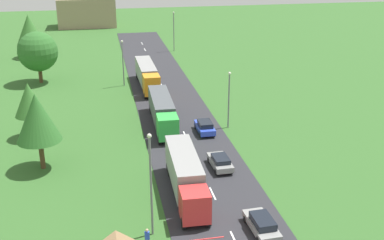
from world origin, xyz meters
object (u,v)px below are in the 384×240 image
object	(u,v)px
truck_second	(162,110)
tree_pine	(29,100)
tree_birch	(38,52)
truck_third	(147,74)
truck_lead	(186,174)
distant_building	(87,12)
car_second	(220,162)
car_lead	(262,224)
tree_elm	(37,118)
lamppost_second	(229,97)
lamppost_third	(123,61)
lamppost_fourth	(174,29)
person_second	(147,238)
tree_oak	(29,30)
lamppost_lead	(151,180)
car_third	(205,127)

from	to	relation	value
truck_second	tree_pine	bearing A→B (deg)	-176.75
tree_birch	truck_third	bearing A→B (deg)	-19.23
truck_lead	distant_building	bearing A→B (deg)	95.88
car_second	truck_second	bearing A→B (deg)	107.49
truck_third	car_lead	xyz separation A→B (m)	(4.87, -42.79, -1.31)
truck_lead	tree_elm	distance (m)	16.52
lamppost_second	lamppost_third	distance (m)	24.29
distant_building	tree_birch	bearing A→B (deg)	-97.74
truck_lead	lamppost_fourth	distance (m)	61.09
person_second	tree_elm	size ratio (longest dim) A/B	0.22
lamppost_fourth	tree_birch	world-z (taller)	tree_birch
person_second	distant_building	xyz separation A→B (m)	(-5.34, 103.08, 2.86)
truck_lead	tree_oak	bearing A→B (deg)	108.89
person_second	lamppost_second	world-z (taller)	lamppost_second
lamppost_lead	tree_oak	xyz separation A→B (m)	(-16.81, 66.24, 0.59)
car_third	truck_lead	bearing A→B (deg)	-109.43
person_second	distant_building	bearing A→B (deg)	92.97
truck_lead	distant_building	distance (m)	95.84
car_second	tree_oak	bearing A→B (deg)	114.33
truck_second	lamppost_lead	bearing A→B (deg)	-99.79
tree_pine	car_third	bearing A→B (deg)	-7.72
car_lead	lamppost_lead	xyz separation A→B (m)	(-8.87, 1.56, 4.15)
truck_second	lamppost_third	bearing A→B (deg)	101.61
lamppost_third	lamppost_fourth	world-z (taller)	lamppost_fourth
truck_second	car_third	size ratio (longest dim) A/B	3.17
truck_third	lamppost_third	size ratio (longest dim) A/B	1.82
truck_lead	lamppost_second	world-z (taller)	lamppost_second
lamppost_third	tree_birch	bearing A→B (deg)	161.41
truck_lead	car_second	size ratio (longest dim) A/B	2.84
truck_second	lamppost_lead	distance (m)	24.53
car_lead	tree_elm	distance (m)	25.04
car_lead	lamppost_fourth	world-z (taller)	lamppost_fourth
tree_oak	distant_building	size ratio (longest dim) A/B	0.56
truck_second	truck_third	xyz separation A→B (m)	(-0.15, 17.23, 0.08)
person_second	lamppost_fourth	distance (m)	69.53
car_third	tree_birch	bearing A→B (deg)	129.46
truck_third	lamppost_fourth	xyz separation A→B (m)	(8.44, 25.07, 2.52)
truck_second	car_second	xyz separation A→B (m)	(4.26, -13.53, -1.25)
tree_pine	truck_lead	bearing A→B (deg)	-47.53
truck_lead	car_third	size ratio (longest dim) A/B	2.85
car_lead	car_second	xyz separation A→B (m)	(-0.46, 12.03, -0.03)
lamppost_lead	distant_building	distance (m)	101.37
truck_second	tree_oak	bearing A→B (deg)	116.38
truck_second	tree_pine	xyz separation A→B (m)	(-16.05, -0.91, 2.78)
tree_oak	distant_building	distance (m)	36.63
lamppost_lead	distant_building	xyz separation A→B (m)	(-5.97, 101.19, -1.15)
lamppost_fourth	truck_lead	bearing A→B (deg)	-98.08
truck_third	car_third	world-z (taller)	truck_third
lamppost_second	tree_oak	xyz separation A→B (m)	(-29.10, 44.68, 1.41)
person_second	lamppost_third	distance (m)	44.71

